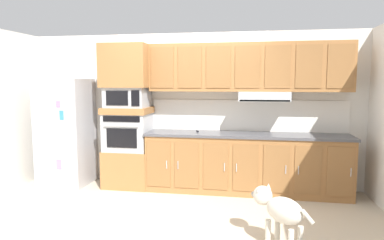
# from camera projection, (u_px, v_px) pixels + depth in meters

# --- Properties ---
(ground_plane) EXTENTS (9.60, 9.60, 0.00)m
(ground_plane) POSITION_uv_depth(u_px,v_px,m) (178.00, 205.00, 4.79)
(ground_plane) COLOR beige
(back_kitchen_wall) EXTENTS (6.20, 0.12, 2.50)m
(back_kitchen_wall) POSITION_uv_depth(u_px,v_px,m) (192.00, 109.00, 5.75)
(back_kitchen_wall) COLOR silver
(back_kitchen_wall) RESTS_ON ground
(refrigerator) EXTENTS (0.76, 0.73, 1.76)m
(refrigerator) POSITION_uv_depth(u_px,v_px,m) (66.00, 132.00, 5.72)
(refrigerator) COLOR #ADADB2
(refrigerator) RESTS_ON ground
(oven_base_cabinet) EXTENTS (0.74, 0.62, 0.60)m
(oven_base_cabinet) POSITION_uv_depth(u_px,v_px,m) (129.00, 168.00, 5.67)
(oven_base_cabinet) COLOR #996638
(oven_base_cabinet) RESTS_ON ground
(built_in_oven) EXTENTS (0.70, 0.62, 0.60)m
(built_in_oven) POSITION_uv_depth(u_px,v_px,m) (128.00, 132.00, 5.60)
(built_in_oven) COLOR #A8AAAF
(built_in_oven) RESTS_ON oven_base_cabinet
(appliance_mid_shelf) EXTENTS (0.74, 0.62, 0.10)m
(appliance_mid_shelf) POSITION_uv_depth(u_px,v_px,m) (128.00, 110.00, 5.56)
(appliance_mid_shelf) COLOR #996638
(appliance_mid_shelf) RESTS_ON built_in_oven
(microwave) EXTENTS (0.64, 0.54, 0.32)m
(microwave) POSITION_uv_depth(u_px,v_px,m) (128.00, 97.00, 5.54)
(microwave) COLOR #A8AAAF
(microwave) RESTS_ON appliance_mid_shelf
(appliance_upper_cabinet) EXTENTS (0.74, 0.62, 0.68)m
(appliance_upper_cabinet) POSITION_uv_depth(u_px,v_px,m) (127.00, 66.00, 5.48)
(appliance_upper_cabinet) COLOR #996638
(appliance_upper_cabinet) RESTS_ON microwave
(lower_cabinet_run) EXTENTS (3.07, 0.63, 0.88)m
(lower_cabinet_run) POSITION_uv_depth(u_px,v_px,m) (246.00, 164.00, 5.32)
(lower_cabinet_run) COLOR #996638
(lower_cabinet_run) RESTS_ON ground
(countertop_slab) EXTENTS (3.11, 0.64, 0.04)m
(countertop_slab) POSITION_uv_depth(u_px,v_px,m) (246.00, 135.00, 5.27)
(countertop_slab) COLOR #4C4C51
(countertop_slab) RESTS_ON lower_cabinet_run
(backsplash_panel) EXTENTS (3.11, 0.02, 0.50)m
(backsplash_panel) POSITION_uv_depth(u_px,v_px,m) (247.00, 115.00, 5.53)
(backsplash_panel) COLOR silver
(backsplash_panel) RESTS_ON countertop_slab
(upper_cabinet_with_hood) EXTENTS (3.07, 0.48, 0.88)m
(upper_cabinet_with_hood) POSITION_uv_depth(u_px,v_px,m) (249.00, 69.00, 5.28)
(upper_cabinet_with_hood) COLOR #996638
(upper_cabinet_with_hood) RESTS_ON backsplash_panel
(screwdriver) EXTENTS (0.16, 0.15, 0.03)m
(screwdriver) POSITION_uv_depth(u_px,v_px,m) (198.00, 131.00, 5.42)
(screwdriver) COLOR black
(screwdriver) RESTS_ON countertop_slab
(dog) EXTENTS (0.61, 0.63, 0.61)m
(dog) POSITION_uv_depth(u_px,v_px,m) (279.00, 209.00, 3.53)
(dog) COLOR beige
(dog) RESTS_ON ground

